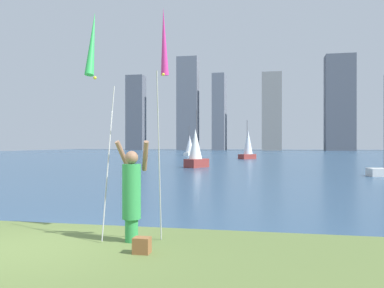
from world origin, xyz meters
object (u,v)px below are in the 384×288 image
(sailboat_3, at_px, (384,171))
(sailboat_5, at_px, (196,151))
(person, at_px, (132,192))
(bag, at_px, (142,245))
(kite_flag_left, at_px, (93,50))
(sailboat_6, at_px, (248,146))
(kite_flag_right, at_px, (164,47))
(sailboat_0, at_px, (190,146))

(sailboat_3, distance_m, sailboat_5, 13.51)
(person, relative_size, bag, 6.82)
(bag, relative_size, sailboat_3, 0.05)
(bag, xyz_separation_m, sailboat_3, (8.43, 17.84, 0.16))
(sailboat_3, height_order, sailboat_5, sailboat_3)
(person, xyz_separation_m, sailboat_5, (-3.14, 23.17, 0.37))
(person, bearing_deg, sailboat_5, 113.69)
(kite_flag_left, bearing_deg, sailboat_6, 89.54)
(sailboat_5, bearing_deg, kite_flag_right, -80.87)
(kite_flag_right, height_order, bag, kite_flag_right)
(person, bearing_deg, kite_flag_right, 55.96)
(sailboat_0, distance_m, sailboat_3, 40.46)
(kite_flag_right, bearing_deg, sailboat_6, 90.96)
(sailboat_3, bearing_deg, kite_flag_right, -116.66)
(kite_flag_left, xyz_separation_m, sailboat_0, (-9.25, 53.57, -1.99))
(kite_flag_left, xyz_separation_m, kite_flag_right, (1.02, 1.01, 0.24))
(kite_flag_left, bearing_deg, sailboat_5, 96.33)
(kite_flag_right, bearing_deg, sailboat_0, 101.06)
(person, distance_m, sailboat_3, 19.28)
(sailboat_0, relative_size, sailboat_6, 0.99)
(sailboat_0, relative_size, sailboat_3, 0.80)
(sailboat_3, distance_m, sailboat_6, 25.84)
(kite_flag_right, distance_m, sailboat_5, 23.16)
(kite_flag_left, height_order, bag, kite_flag_left)
(sailboat_0, xyz_separation_m, sailboat_3, (18.64, -35.89, -1.23))
(kite_flag_left, xyz_separation_m, sailboat_6, (0.34, 41.85, -1.91))
(bag, distance_m, sailboat_5, 24.20)
(person, distance_m, bag, 1.18)
(kite_flag_right, relative_size, sailboat_0, 0.98)
(kite_flag_right, height_order, sailboat_5, kite_flag_right)
(kite_flag_left, relative_size, sailboat_3, 0.73)
(kite_flag_left, height_order, sailboat_3, sailboat_3)
(kite_flag_right, distance_m, bag, 3.80)
(sailboat_3, bearing_deg, sailboat_6, 110.53)
(sailboat_0, relative_size, sailboat_5, 1.03)
(sailboat_6, bearing_deg, sailboat_3, -69.47)
(bag, bearing_deg, sailboat_6, 90.84)
(bag, distance_m, sailboat_0, 54.70)
(bag, height_order, sailboat_3, sailboat_3)
(kite_flag_left, distance_m, sailboat_6, 41.89)
(sailboat_0, bearing_deg, sailboat_5, -77.48)
(sailboat_6, bearing_deg, kite_flag_right, -89.04)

